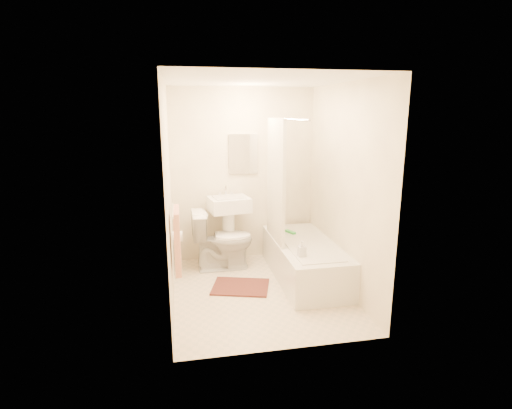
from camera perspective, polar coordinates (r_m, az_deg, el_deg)
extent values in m
plane|color=beige|center=(4.84, 0.58, -12.28)|extent=(2.40, 2.40, 0.00)
plane|color=white|center=(4.38, 0.65, 17.36)|extent=(2.40, 2.40, 0.00)
cube|color=beige|center=(5.62, -1.85, 4.19)|extent=(2.00, 0.02, 2.40)
cube|color=beige|center=(4.37, -12.34, 1.23)|extent=(0.02, 2.40, 2.40)
cube|color=beige|center=(4.75, 12.51, 2.19)|extent=(0.02, 2.40, 2.40)
cube|color=white|center=(5.56, -1.84, 7.21)|extent=(0.40, 0.03, 0.55)
cylinder|color=silver|center=(4.53, 4.18, 12.13)|extent=(0.03, 1.70, 0.03)
cube|color=silver|center=(5.00, 2.84, 3.26)|extent=(0.04, 0.80, 1.55)
cylinder|color=silver|center=(4.15, -11.79, -0.81)|extent=(0.02, 0.60, 0.02)
cube|color=#CC7266|center=(4.24, -11.17, -4.99)|extent=(0.06, 0.45, 0.66)
cylinder|color=white|center=(4.61, -11.14, -4.51)|extent=(0.11, 0.12, 0.12)
imported|color=white|center=(5.38, -4.80, -5.09)|extent=(0.82, 0.47, 0.79)
cube|color=#552F23|center=(4.93, -2.21, -11.66)|extent=(0.78, 0.67, 0.02)
imported|color=white|center=(4.57, 6.56, -6.33)|extent=(0.09, 0.10, 0.19)
cube|color=green|center=(5.41, 4.91, -3.96)|extent=(0.12, 0.18, 0.04)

